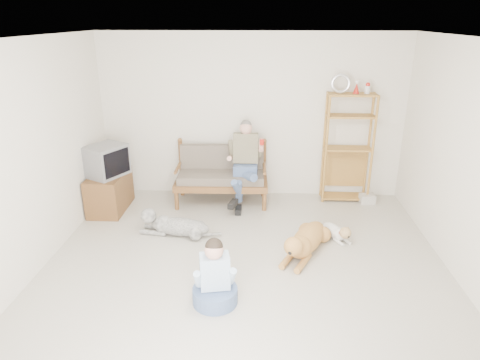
# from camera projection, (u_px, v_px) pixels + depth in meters

# --- Properties ---
(floor) EXTENTS (5.50, 5.50, 0.00)m
(floor) POSITION_uv_depth(u_px,v_px,m) (243.00, 283.00, 4.98)
(floor) COLOR beige
(floor) RESTS_ON ground
(ceiling) EXTENTS (5.50, 5.50, 0.00)m
(ceiling) POSITION_uv_depth(u_px,v_px,m) (244.00, 40.00, 4.01)
(ceiling) COLOR silver
(ceiling) RESTS_ON ground
(wall_back) EXTENTS (5.00, 0.00, 5.00)m
(wall_back) POSITION_uv_depth(u_px,v_px,m) (251.00, 117.00, 7.06)
(wall_back) COLOR beige
(wall_back) RESTS_ON ground
(wall_left) EXTENTS (0.00, 5.50, 5.50)m
(wall_left) POSITION_uv_depth(u_px,v_px,m) (13.00, 170.00, 4.62)
(wall_left) COLOR beige
(wall_left) RESTS_ON ground
(loveseat) EXTENTS (1.52, 0.74, 0.95)m
(loveseat) POSITION_uv_depth(u_px,v_px,m) (222.00, 174.00, 7.03)
(loveseat) COLOR brown
(loveseat) RESTS_ON ground
(man) EXTENTS (0.53, 0.75, 1.22)m
(man) POSITION_uv_depth(u_px,v_px,m) (244.00, 169.00, 6.77)
(man) COLOR slate
(man) RESTS_ON loveseat
(etagere) EXTENTS (0.79, 0.35, 2.09)m
(etagere) POSITION_uv_depth(u_px,v_px,m) (348.00, 147.00, 6.95)
(etagere) COLOR #B88139
(etagere) RESTS_ON ground
(book_stack) EXTENTS (0.25, 0.20, 0.15)m
(book_stack) POSITION_uv_depth(u_px,v_px,m) (367.00, 199.00, 7.08)
(book_stack) COLOR silver
(book_stack) RESTS_ON ground
(tv_stand) EXTENTS (0.50, 0.90, 0.60)m
(tv_stand) POSITION_uv_depth(u_px,v_px,m) (109.00, 192.00, 6.79)
(tv_stand) COLOR brown
(tv_stand) RESTS_ON ground
(crt_tv) EXTENTS (0.67, 0.72, 0.48)m
(crt_tv) POSITION_uv_depth(u_px,v_px,m) (106.00, 161.00, 6.55)
(crt_tv) COLOR slate
(crt_tv) RESTS_ON tv_stand
(wall_outlet) EXTENTS (0.12, 0.02, 0.08)m
(wall_outlet) POSITION_uv_depth(u_px,v_px,m) (180.00, 175.00, 7.48)
(wall_outlet) COLOR silver
(wall_outlet) RESTS_ON ground
(golden_retriever) EXTENTS (0.71, 1.29, 0.42)m
(golden_retriever) POSITION_uv_depth(u_px,v_px,m) (305.00, 241.00, 5.56)
(golden_retriever) COLOR #B97C40
(golden_retriever) RESTS_ON ground
(shaggy_dog) EXTENTS (1.24, 0.41, 0.37)m
(shaggy_dog) POSITION_uv_depth(u_px,v_px,m) (173.00, 225.00, 6.04)
(shaggy_dog) COLOR silver
(shaggy_dog) RESTS_ON ground
(terrier) EXTENTS (0.40, 0.61, 0.25)m
(terrier) POSITION_uv_depth(u_px,v_px,m) (337.00, 232.00, 5.93)
(terrier) COLOR silver
(terrier) RESTS_ON ground
(child) EXTENTS (0.49, 0.49, 0.77)m
(child) POSITION_uv_depth(u_px,v_px,m) (215.00, 280.00, 4.55)
(child) COLOR slate
(child) RESTS_ON ground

